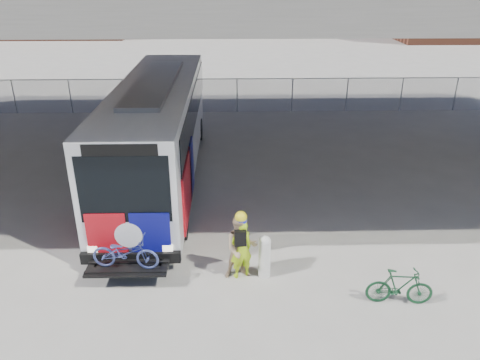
{
  "coord_description": "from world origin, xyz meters",
  "views": [
    {
      "loc": [
        0.55,
        -13.02,
        7.2
      ],
      "look_at": [
        0.85,
        -0.67,
        1.6
      ],
      "focal_mm": 35.0,
      "sensor_mm": 36.0,
      "label": 1
    }
  ],
  "objects_px": {
    "cyclist_hivis": "(241,248)",
    "cyclist_tan": "(241,247)",
    "bike_parked": "(400,287)",
    "bollard": "(265,255)",
    "bus": "(158,123)"
  },
  "relations": [
    {
      "from": "cyclist_hivis",
      "to": "cyclist_tan",
      "type": "distance_m",
      "value": 0.03
    },
    {
      "from": "cyclist_hivis",
      "to": "bike_parked",
      "type": "distance_m",
      "value": 3.86
    },
    {
      "from": "bollard",
      "to": "cyclist_tan",
      "type": "relative_size",
      "value": 0.63
    },
    {
      "from": "bus",
      "to": "cyclist_tan",
      "type": "relative_size",
      "value": 6.93
    },
    {
      "from": "bollard",
      "to": "cyclist_hivis",
      "type": "height_order",
      "value": "cyclist_hivis"
    },
    {
      "from": "bike_parked",
      "to": "bus",
      "type": "bearing_deg",
      "value": 46.44
    },
    {
      "from": "cyclist_hivis",
      "to": "bike_parked",
      "type": "relative_size",
      "value": 1.14
    },
    {
      "from": "bollard",
      "to": "cyclist_hivis",
      "type": "bearing_deg",
      "value": 180.0
    },
    {
      "from": "bollard",
      "to": "bike_parked",
      "type": "bearing_deg",
      "value": -20.75
    },
    {
      "from": "bus",
      "to": "bike_parked",
      "type": "height_order",
      "value": "bus"
    },
    {
      "from": "bollard",
      "to": "bike_parked",
      "type": "relative_size",
      "value": 0.76
    },
    {
      "from": "bollard",
      "to": "cyclist_tan",
      "type": "bearing_deg",
      "value": -179.64
    },
    {
      "from": "bollard",
      "to": "cyclist_tan",
      "type": "xyz_separation_m",
      "value": [
        -0.6,
        -0.0,
        0.26
      ]
    },
    {
      "from": "cyclist_hivis",
      "to": "cyclist_tan",
      "type": "xyz_separation_m",
      "value": [
        -0.0,
        -0.0,
        0.03
      ]
    },
    {
      "from": "bus",
      "to": "bike_parked",
      "type": "bearing_deg",
      "value": -49.15
    }
  ]
}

